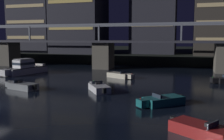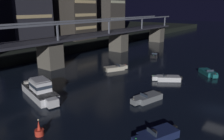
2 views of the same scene
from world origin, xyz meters
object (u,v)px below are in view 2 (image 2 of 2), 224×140
object	(u,v)px
speedboat_mid_right	(155,55)
speedboat_far_left	(147,98)
speedboat_far_center	(115,68)
channel_buoy	(39,131)
speedboat_near_center	(156,136)
tower_east_tall	(71,8)
cabin_cruiser_near_left	(40,90)
speedboat_mid_left	(208,73)
speedboat_near_right	(167,78)
river_bridge	(50,48)

from	to	relation	value
speedboat_mid_right	speedboat_far_left	size ratio (longest dim) A/B	0.99
speedboat_far_center	channel_buoy	xyz separation A→B (m)	(-23.68, -8.53, 0.06)
speedboat_near_center	speedboat_far_center	bearing A→B (deg)	46.42
tower_east_tall	channel_buoy	distance (m)	57.68
speedboat_near_center	speedboat_far_left	bearing A→B (deg)	35.04
cabin_cruiser_near_left	speedboat_far_center	bearing A→B (deg)	0.85
speedboat_near_center	speedboat_mid_left	world-z (taller)	same
channel_buoy	speedboat_near_right	bearing A→B (deg)	-6.34
speedboat_far_left	tower_east_tall	bearing A→B (deg)	58.96
channel_buoy	speedboat_near_center	bearing A→B (deg)	-55.61
river_bridge	speedboat_near_center	distance (m)	31.91
speedboat_near_center	speedboat_far_left	xyz separation A→B (m)	(7.54, 5.29, 0.00)
speedboat_far_center	speedboat_near_center	bearing A→B (deg)	-133.58
speedboat_far_center	cabin_cruiser_near_left	bearing A→B (deg)	-179.15
channel_buoy	cabin_cruiser_near_left	bearing A→B (deg)	54.78
tower_east_tall	speedboat_near_center	world-z (taller)	tower_east_tall
speedboat_far_center	river_bridge	bearing A→B (deg)	119.84
tower_east_tall	speedboat_mid_right	bearing A→B (deg)	-90.55
tower_east_tall	speedboat_mid_left	bearing A→B (deg)	-100.14
tower_east_tall	cabin_cruiser_near_left	bearing A→B (deg)	-137.87
cabin_cruiser_near_left	speedboat_far_left	bearing A→B (deg)	-56.65
speedboat_near_center	speedboat_near_right	world-z (taller)	same
cabin_cruiser_near_left	speedboat_far_left	distance (m)	14.96
speedboat_near_center	cabin_cruiser_near_left	bearing A→B (deg)	92.18
speedboat_mid_left	speedboat_far_left	size ratio (longest dim) A/B	0.86
river_bridge	speedboat_far_center	size ratio (longest dim) A/B	20.59
speedboat_mid_right	speedboat_far_left	distance (m)	28.82
speedboat_mid_left	speedboat_far_left	distance (m)	18.20
speedboat_near_center	speedboat_mid_left	bearing A→B (deg)	5.03
speedboat_near_center	speedboat_mid_right	bearing A→B (deg)	27.80
river_bridge	cabin_cruiser_near_left	world-z (taller)	river_bridge
speedboat_far_left	speedboat_far_center	distance (m)	15.98
tower_east_tall	speedboat_far_left	bearing A→B (deg)	-121.04
cabin_cruiser_near_left	channel_buoy	distance (m)	10.13
speedboat_near_center	speedboat_near_right	xyz separation A→B (m)	(17.39, 6.85, 0.00)
speedboat_far_center	channel_buoy	size ratio (longest dim) A/B	2.82
cabin_cruiser_near_left	channel_buoy	size ratio (longest dim) A/B	5.32
speedboat_near_right	speedboat_mid_right	world-z (taller)	same
speedboat_far_left	river_bridge	bearing A→B (deg)	83.54
tower_east_tall	speedboat_far_center	distance (m)	37.11
tower_east_tall	speedboat_far_left	xyz separation A→B (m)	(-26.31, -43.71, -11.83)
cabin_cruiser_near_left	speedboat_mid_left	size ratio (longest dim) A/B	2.09
speedboat_near_center	speedboat_mid_left	size ratio (longest dim) A/B	1.13
speedboat_near_right	speedboat_mid_right	size ratio (longest dim) A/B	0.93
tower_east_tall	speedboat_mid_left	world-z (taller)	tower_east_tall
speedboat_near_center	channel_buoy	distance (m)	11.52
speedboat_far_left	speedboat_mid_left	bearing A→B (deg)	-9.63
speedboat_mid_right	speedboat_far_center	world-z (taller)	same
tower_east_tall	speedboat_near_center	distance (m)	60.72
speedboat_mid_left	speedboat_far_center	xyz separation A→B (m)	(-8.32, 15.80, 0.00)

